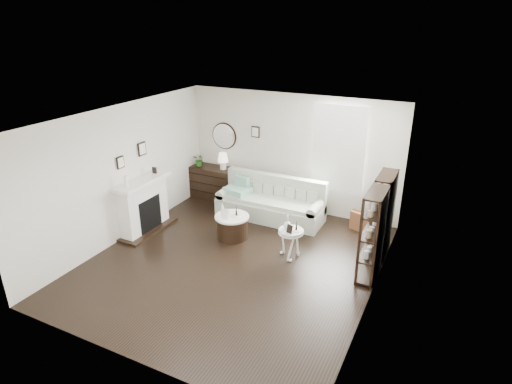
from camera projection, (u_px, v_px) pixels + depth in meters
The scene contains 18 objects.
room at pixel (322, 147), 9.29m from camera, with size 5.50×5.50×5.50m.
fireplace at pixel (144, 207), 8.94m from camera, with size 0.50×1.40×1.84m.
shelf_unit_far at pixel (383, 215), 7.98m from camera, with size 0.30×0.80×1.60m.
shelf_unit_near at pixel (372, 235), 7.24m from camera, with size 0.30×0.80×1.60m.
sofa at pixel (271, 204), 9.63m from camera, with size 2.40×0.83×0.93m.
quilt at pixel (238, 190), 9.76m from camera, with size 0.55×0.45×0.14m, color #258A5A.
suitcase at pixel (365, 223), 9.01m from camera, with size 0.61×0.20×0.41m, color brown.
dresser at pixel (212, 182), 10.67m from camera, with size 1.20×0.51×0.80m.
table_lamp at pixel (223, 161), 10.30m from camera, with size 0.26×0.26×0.41m, color white, non-canonical shape.
potted_plant at pixel (199, 160), 10.54m from camera, with size 0.28×0.25×0.32m, color #285F1B.
drum_table at pixel (232, 226), 8.75m from camera, with size 0.70×0.70×0.49m.
pedestal_table at pixel (291, 232), 7.93m from camera, with size 0.47×0.47×0.57m.
eiffel_drum at pixel (236, 211), 8.63m from camera, with size 0.11×0.11×0.20m, color black, non-canonical shape.
bottle_drum at pixel (222, 210), 8.62m from camera, with size 0.06×0.06×0.26m, color silver.
card_frame_drum at pixel (225, 214), 8.49m from camera, with size 0.16×0.01×0.21m, color white.
eiffel_ped at pixel (296, 226), 7.86m from camera, with size 0.10×0.10×0.17m, color black, non-canonical shape.
flask_ped at pixel (287, 222), 7.91m from camera, with size 0.14×0.14×0.26m, color silver, non-canonical shape.
card_frame_ped at pixel (290, 229), 7.77m from camera, with size 0.12×0.01×0.16m, color black.
Camera 1 is at (3.40, -5.98, 4.23)m, focal length 30.00 mm.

